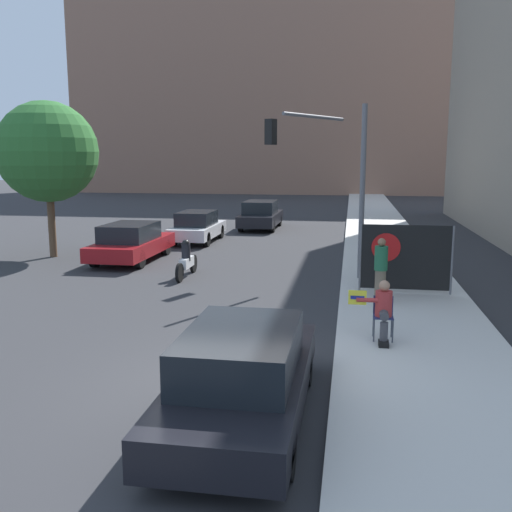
{
  "coord_description": "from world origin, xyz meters",
  "views": [
    {
      "loc": [
        2.16,
        -8.92,
        3.83
      ],
      "look_at": [
        -0.26,
        5.55,
        1.29
      ],
      "focal_mm": 40.0,
      "sensor_mm": 36.0,
      "label": 1
    }
  ],
  "objects_px": {
    "protest_banner": "(405,257)",
    "seated_protester": "(383,309)",
    "traffic_light_pole": "(324,160)",
    "car_on_road_distant": "(261,215)",
    "parked_car_curbside": "(243,375)",
    "street_tree_near_curb": "(47,152)",
    "jogger_on_sidewalk": "(381,269)",
    "car_on_road_nearest": "(131,242)",
    "car_on_road_midblock": "(198,227)",
    "motorcycle_on_road": "(186,261)"
  },
  "relations": [
    {
      "from": "car_on_road_nearest",
      "to": "car_on_road_distant",
      "type": "height_order",
      "value": "car_on_road_distant"
    },
    {
      "from": "seated_protester",
      "to": "traffic_light_pole",
      "type": "bearing_deg",
      "value": 100.18
    },
    {
      "from": "jogger_on_sidewalk",
      "to": "seated_protester",
      "type": "bearing_deg",
      "value": 94.32
    },
    {
      "from": "traffic_light_pole",
      "to": "car_on_road_distant",
      "type": "xyz_separation_m",
      "value": [
        -3.92,
        12.13,
        -2.99
      ]
    },
    {
      "from": "motorcycle_on_road",
      "to": "street_tree_near_curb",
      "type": "relative_size",
      "value": 0.37
    },
    {
      "from": "jogger_on_sidewalk",
      "to": "street_tree_near_curb",
      "type": "xyz_separation_m",
      "value": [
        -12.21,
        5.53,
        3.04
      ]
    },
    {
      "from": "motorcycle_on_road",
      "to": "street_tree_near_curb",
      "type": "height_order",
      "value": "street_tree_near_curb"
    },
    {
      "from": "car_on_road_midblock",
      "to": "car_on_road_nearest",
      "type": "bearing_deg",
      "value": -102.66
    },
    {
      "from": "protest_banner",
      "to": "street_tree_near_curb",
      "type": "xyz_separation_m",
      "value": [
        -12.89,
        4.6,
        2.87
      ]
    },
    {
      "from": "seated_protester",
      "to": "car_on_road_distant",
      "type": "xyz_separation_m",
      "value": [
        -5.5,
        18.88,
        -0.07
      ]
    },
    {
      "from": "car_on_road_nearest",
      "to": "jogger_on_sidewalk",
      "type": "bearing_deg",
      "value": -30.3
    },
    {
      "from": "protest_banner",
      "to": "parked_car_curbside",
      "type": "xyz_separation_m",
      "value": [
        -2.97,
        -7.99,
        -0.43
      ]
    },
    {
      "from": "seated_protester",
      "to": "motorcycle_on_road",
      "type": "height_order",
      "value": "seated_protester"
    },
    {
      "from": "traffic_light_pole",
      "to": "seated_protester",
      "type": "bearing_deg",
      "value": -76.87
    },
    {
      "from": "jogger_on_sidewalk",
      "to": "protest_banner",
      "type": "height_order",
      "value": "protest_banner"
    },
    {
      "from": "traffic_light_pole",
      "to": "street_tree_near_curb",
      "type": "bearing_deg",
      "value": 168.47
    },
    {
      "from": "car_on_road_midblock",
      "to": "street_tree_near_curb",
      "type": "bearing_deg",
      "value": -133.48
    },
    {
      "from": "traffic_light_pole",
      "to": "car_on_road_nearest",
      "type": "bearing_deg",
      "value": 166.0
    },
    {
      "from": "traffic_light_pole",
      "to": "motorcycle_on_road",
      "type": "distance_m",
      "value": 5.42
    },
    {
      "from": "parked_car_curbside",
      "to": "car_on_road_midblock",
      "type": "relative_size",
      "value": 1.09
    },
    {
      "from": "parked_car_curbside",
      "to": "street_tree_near_curb",
      "type": "relative_size",
      "value": 0.79
    },
    {
      "from": "street_tree_near_curb",
      "to": "car_on_road_midblock",
      "type": "bearing_deg",
      "value": 46.52
    },
    {
      "from": "traffic_light_pole",
      "to": "street_tree_near_curb",
      "type": "distance_m",
      "value": 10.74
    },
    {
      "from": "protest_banner",
      "to": "traffic_light_pole",
      "type": "height_order",
      "value": "traffic_light_pole"
    },
    {
      "from": "parked_car_curbside",
      "to": "car_on_road_midblock",
      "type": "bearing_deg",
      "value": 107.33
    },
    {
      "from": "jogger_on_sidewalk",
      "to": "street_tree_near_curb",
      "type": "height_order",
      "value": "street_tree_near_curb"
    },
    {
      "from": "traffic_light_pole",
      "to": "protest_banner",
      "type": "bearing_deg",
      "value": -46.02
    },
    {
      "from": "traffic_light_pole",
      "to": "motorcycle_on_road",
      "type": "xyz_separation_m",
      "value": [
        -4.31,
        -0.7,
        -3.21
      ]
    },
    {
      "from": "protest_banner",
      "to": "traffic_light_pole",
      "type": "xyz_separation_m",
      "value": [
        -2.37,
        2.46,
        2.6
      ]
    },
    {
      "from": "traffic_light_pole",
      "to": "jogger_on_sidewalk",
      "type": "bearing_deg",
      "value": -63.52
    },
    {
      "from": "jogger_on_sidewalk",
      "to": "car_on_road_distant",
      "type": "xyz_separation_m",
      "value": [
        -5.61,
        15.52,
        -0.23
      ]
    },
    {
      "from": "jogger_on_sidewalk",
      "to": "parked_car_curbside",
      "type": "bearing_deg",
      "value": 78.25
    },
    {
      "from": "car_on_road_distant",
      "to": "motorcycle_on_road",
      "type": "relative_size",
      "value": 2.11
    },
    {
      "from": "car_on_road_distant",
      "to": "parked_car_curbside",
      "type": "bearing_deg",
      "value": -81.63
    },
    {
      "from": "traffic_light_pole",
      "to": "car_on_road_midblock",
      "type": "relative_size",
      "value": 1.21
    },
    {
      "from": "car_on_road_nearest",
      "to": "motorcycle_on_road",
      "type": "height_order",
      "value": "car_on_road_nearest"
    },
    {
      "from": "car_on_road_midblock",
      "to": "jogger_on_sidewalk",
      "type": "bearing_deg",
      "value": -53.18
    },
    {
      "from": "seated_protester",
      "to": "car_on_road_nearest",
      "type": "bearing_deg",
      "value": 132.71
    },
    {
      "from": "protest_banner",
      "to": "seated_protester",
      "type": "bearing_deg",
      "value": -100.47
    },
    {
      "from": "protest_banner",
      "to": "car_on_road_midblock",
      "type": "xyz_separation_m",
      "value": [
        -8.38,
        9.36,
        -0.44
      ]
    },
    {
      "from": "protest_banner",
      "to": "car_on_road_distant",
      "type": "bearing_deg",
      "value": 113.34
    },
    {
      "from": "parked_car_curbside",
      "to": "street_tree_near_curb",
      "type": "bearing_deg",
      "value": 128.24
    },
    {
      "from": "protest_banner",
      "to": "parked_car_curbside",
      "type": "bearing_deg",
      "value": -110.4
    },
    {
      "from": "jogger_on_sidewalk",
      "to": "protest_banner",
      "type": "bearing_deg",
      "value": -120.05
    },
    {
      "from": "jogger_on_sidewalk",
      "to": "protest_banner",
      "type": "xyz_separation_m",
      "value": [
        0.68,
        0.93,
        0.16
      ]
    },
    {
      "from": "seated_protester",
      "to": "street_tree_near_curb",
      "type": "bearing_deg",
      "value": 140.7
    },
    {
      "from": "jogger_on_sidewalk",
      "to": "traffic_light_pole",
      "type": "relative_size",
      "value": 0.31
    },
    {
      "from": "parked_car_curbside",
      "to": "traffic_light_pole",
      "type": "bearing_deg",
      "value": 86.71
    },
    {
      "from": "traffic_light_pole",
      "to": "car_on_road_nearest",
      "type": "distance_m",
      "value": 7.98
    },
    {
      "from": "jogger_on_sidewalk",
      "to": "protest_banner",
      "type": "distance_m",
      "value": 1.17
    }
  ]
}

